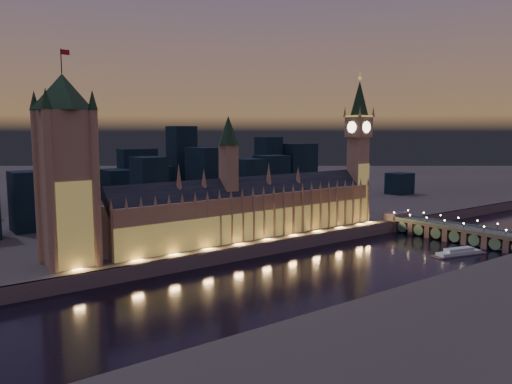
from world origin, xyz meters
TOP-DOWN VIEW (x-y plane):
  - ground_plane at (0.00, 0.00)m, footprint 2000.00×2000.00m
  - north_bank at (0.00, 520.00)m, footprint 2000.00×960.00m
  - embankment_wall at (0.00, 41.00)m, footprint 2000.00×2.50m
  - palace_of_westminster at (7.91, 61.75)m, footprint 202.00×24.12m
  - victoria_tower at (-110.00, 61.92)m, footprint 31.68×31.68m
  - elizabeth_tower at (108.00, 61.93)m, footprint 18.00×18.00m
  - westminster_bridge at (134.01, -3.45)m, footprint 18.26×113.00m
  - river_boat at (98.67, -30.50)m, footprint 38.79×17.60m
  - city_backdrop at (28.91, 245.66)m, footprint 493.27×215.63m

SIDE VIEW (x-z plane):
  - ground_plane at x=0.00m, z-range 0.00..0.00m
  - river_boat at x=98.67m, z-range -0.69..3.81m
  - north_bank at x=0.00m, z-range 0.00..8.00m
  - embankment_wall at x=0.00m, z-range 0.00..8.00m
  - westminster_bridge at x=134.01m, z-range -1.96..13.94m
  - palace_of_westminster at x=7.91m, z-range -12.63..65.37m
  - city_backdrop at x=28.91m, z-range -7.61..68.12m
  - victoria_tower at x=-110.00m, z-range 7.31..116.14m
  - elizabeth_tower at x=108.00m, z-range 14.58..127.49m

